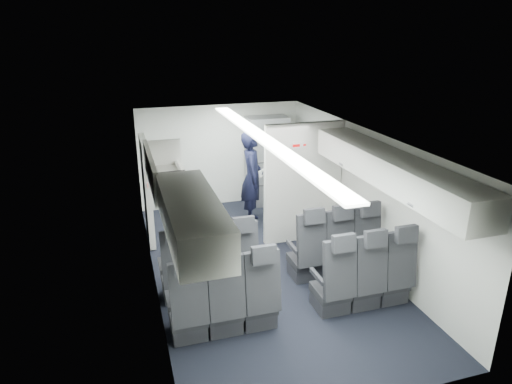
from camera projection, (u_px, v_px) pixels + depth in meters
cabin_shell at (264, 202)px, 6.96m from camera, size 3.41×6.01×2.16m
seat_row_front at (274, 260)px, 6.72m from camera, size 3.33×0.56×1.24m
seat_row_mid at (297, 292)px, 5.91m from camera, size 3.33×0.56×1.24m
overhead_bin_left_rear at (192, 217)px, 4.52m from camera, size 0.53×1.80×0.40m
overhead_bin_left_front_open at (168, 177)px, 6.13m from camera, size 0.64×1.70×0.72m
overhead_bin_right_rear at (431, 190)px, 5.29m from camera, size 0.53×1.80×0.40m
overhead_bin_right_front at (357, 153)px, 6.87m from camera, size 0.53×1.70×0.40m
bulkhead_partition at (303, 183)px, 7.96m from camera, size 1.40×0.15×2.13m
galley_unit at (267, 161)px, 9.72m from camera, size 0.85×0.52×1.90m
boarding_door at (147, 190)px, 7.96m from camera, size 0.12×1.27×1.86m
flight_attendant at (252, 178)px, 8.76m from camera, size 0.58×0.75×1.83m
carry_on_bag at (173, 183)px, 5.71m from camera, size 0.38×0.28×0.22m
papers at (262, 173)px, 8.73m from camera, size 0.17×0.10×0.13m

